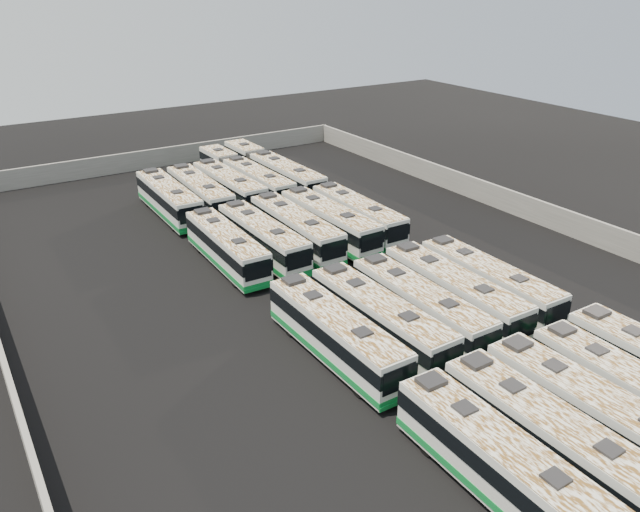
{
  "coord_description": "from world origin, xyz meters",
  "views": [
    {
      "loc": [
        -22.96,
        -34.18,
        20.95
      ],
      "look_at": [
        -0.26,
        1.66,
        1.6
      ],
      "focal_mm": 35.0,
      "sensor_mm": 36.0,
      "label": 1
    }
  ],
  "objects": [
    {
      "name": "ground",
      "position": [
        0.0,
        0.0,
        0.0
      ],
      "size": [
        140.0,
        140.0,
        0.0
      ],
      "primitive_type": "plane",
      "color": "black",
      "rests_on": "ground"
    },
    {
      "name": "perimeter_wall",
      "position": [
        0.0,
        0.0,
        1.1
      ],
      "size": [
        45.2,
        73.2,
        2.2
      ],
      "color": "slate",
      "rests_on": "ground"
    },
    {
      "name": "bus_front_far_left",
      "position": [
        -5.34,
        -21.02,
        1.66
      ],
      "size": [
        2.58,
        11.55,
        3.25
      ],
      "rotation": [
        0.0,
        0.0,
        -0.01
      ],
      "color": "silver",
      "rests_on": "ground"
    },
    {
      "name": "bus_front_left",
      "position": [
        -2.25,
        -21.11,
        1.69
      ],
      "size": [
        2.54,
        11.73,
        3.3
      ],
      "rotation": [
        0.0,
        0.0,
        0.01
      ],
      "color": "silver",
      "rests_on": "ground"
    },
    {
      "name": "bus_front_center",
      "position": [
        0.87,
        -21.08,
        1.69
      ],
      "size": [
        2.78,
        11.77,
        3.3
      ],
      "rotation": [
        0.0,
        0.0,
        0.03
      ],
      "color": "silver",
      "rests_on": "ground"
    },
    {
      "name": "bus_front_right",
      "position": [
        3.95,
        -21.14,
        1.63
      ],
      "size": [
        2.67,
        11.38,
        3.19
      ],
      "rotation": [
        0.0,
        0.0,
        -0.02
      ],
      "color": "silver",
      "rests_on": "ground"
    },
    {
      "name": "bus_midfront_far_left",
      "position": [
        -5.43,
        -8.26,
        1.68
      ],
      "size": [
        2.54,
        11.65,
        3.28
      ],
      "rotation": [
        0.0,
        0.0,
        0.01
      ],
      "color": "silver",
      "rests_on": "ground"
    },
    {
      "name": "bus_midfront_left",
      "position": [
        -2.21,
        -8.28,
        1.67
      ],
      "size": [
        2.68,
        11.65,
        3.27
      ],
      "rotation": [
        0.0,
        0.0,
        0.02
      ],
      "color": "silver",
      "rests_on": "ground"
    },
    {
      "name": "bus_midfront_center",
      "position": [
        0.89,
        -8.36,
        1.65
      ],
      "size": [
        2.49,
        11.47,
        3.23
      ],
      "rotation": [
        0.0,
        0.0,
        -0.01
      ],
      "color": "silver",
      "rests_on": "ground"
    },
    {
      "name": "bus_midfront_right",
      "position": [
        3.94,
        -8.18,
        1.69
      ],
      "size": [
        2.66,
        11.78,
        3.31
      ],
      "rotation": [
        0.0,
        0.0,
        -0.01
      ],
      "color": "silver",
      "rests_on": "ground"
    },
    {
      "name": "bus_midfront_far_right",
      "position": [
        7.05,
        -8.31,
        1.64
      ],
      "size": [
        2.53,
        11.41,
        3.21
      ],
      "rotation": [
        0.0,
        0.0,
        -0.01
      ],
      "color": "silver",
      "rests_on": "ground"
    },
    {
      "name": "bus_midback_far_left",
      "position": [
        -5.45,
        6.97,
        1.62
      ],
      "size": [
        2.62,
        11.28,
        3.16
      ],
      "rotation": [
        0.0,
        0.0,
        -0.02
      ],
      "color": "silver",
      "rests_on": "ground"
    },
    {
      "name": "bus_midback_left",
      "position": [
        -2.31,
        6.98,
        1.64
      ],
      "size": [
        2.53,
        11.43,
        3.21
      ],
      "rotation": [
        0.0,
        0.0,
        0.01
      ],
      "color": "silver",
      "rests_on": "ground"
    },
    {
      "name": "bus_midback_center",
      "position": [
        0.81,
        7.08,
        1.68
      ],
      "size": [
        2.6,
        11.72,
        3.29
      ],
      "rotation": [
        0.0,
        0.0,
        -0.01
      ],
      "color": "silver",
      "rests_on": "ground"
    },
    {
      "name": "bus_midback_right",
      "position": [
        3.99,
        6.89,
        1.7
      ],
      "size": [
        2.74,
        11.82,
        3.32
      ],
      "rotation": [
        0.0,
        0.0,
        0.02
      ],
      "color": "silver",
      "rests_on": "ground"
    },
    {
      "name": "bus_midback_far_right",
      "position": [
        7.06,
        7.06,
        1.64
      ],
      "size": [
        2.57,
        11.41,
        3.2
      ],
      "rotation": [
        0.0,
        0.0,
        -0.01
      ],
      "color": "silver",
      "rests_on": "ground"
    },
    {
      "name": "bus_back_far_left",
      "position": [
        -5.4,
        19.89,
        1.69
      ],
      "size": [
        2.62,
        11.73,
        3.3
      ],
      "rotation": [
        0.0,
        0.0,
        -0.01
      ],
      "color": "silver",
      "rests_on": "ground"
    },
    {
      "name": "bus_back_left",
      "position": [
        -2.35,
        19.78,
        1.69
      ],
      "size": [
        2.76,
        11.76,
        3.3
      ],
      "rotation": [
        0.0,
        0.0,
        -0.02
      ],
      "color": "silver",
      "rests_on": "ground"
    },
    {
      "name": "bus_back_center",
      "position": [
        0.81,
        20.04,
        1.68
      ],
      "size": [
        2.73,
        11.73,
        3.29
      ],
      "rotation": [
        0.0,
        0.0,
        0.02
      ],
      "color": "silver",
      "rests_on": "ground"
    },
    {
      "name": "bus_back_right",
      "position": [
        3.88,
        22.93,
        1.63
      ],
      "size": [
        2.69,
        17.61,
        3.19
      ],
      "rotation": [
        0.0,
        0.0,
        0.02
      ],
      "color": "silver",
      "rests_on": "ground"
    },
    {
      "name": "bus_back_far_right",
      "position": [
        7.14,
        22.94,
        1.69
      ],
      "size": [
        2.66,
        18.26,
        3.31
      ],
      "rotation": [
        0.0,
        0.0,
        0.01
      ],
      "color": "silver",
      "rests_on": "ground"
    }
  ]
}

